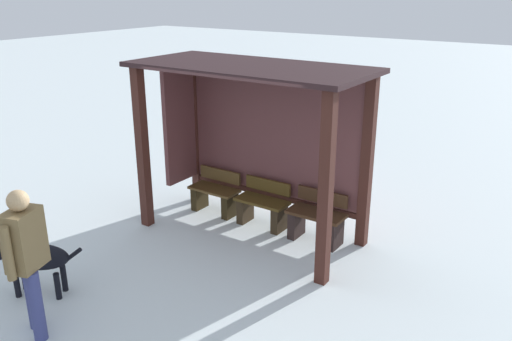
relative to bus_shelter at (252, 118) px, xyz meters
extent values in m
plane|color=white|center=(0.14, -0.27, -1.72)|extent=(60.00, 60.00, 0.00)
cube|color=#401E17|center=(-1.38, -0.89, -0.49)|extent=(0.14, 0.14, 2.46)
cube|color=#401E17|center=(1.66, -0.89, -0.49)|extent=(0.14, 0.14, 2.46)
cube|color=#401E17|center=(-1.38, 0.35, -0.49)|extent=(0.14, 0.14, 2.46)
cube|color=#401E17|center=(1.66, 0.35, -0.49)|extent=(0.14, 0.14, 2.46)
cube|color=#2F1C1E|center=(0.14, -0.27, 0.78)|extent=(3.37, 1.56, 0.07)
cube|color=brown|center=(0.14, 0.35, -0.29)|extent=(2.90, 0.08, 1.90)
cube|color=#401E17|center=(0.14, 0.33, -1.29)|extent=(2.90, 0.06, 0.08)
cube|color=brown|center=(-1.38, -0.06, -0.29)|extent=(0.08, 0.68, 1.90)
cube|color=#553C1C|center=(-0.79, 0.05, -1.31)|extent=(0.83, 0.38, 0.04)
cube|color=#553C1C|center=(-0.79, 0.22, -1.11)|extent=(0.79, 0.04, 0.20)
cube|color=black|center=(-0.47, 0.05, -1.52)|extent=(0.12, 0.32, 0.39)
cube|color=black|center=(-1.10, 0.05, -1.52)|extent=(0.12, 0.32, 0.39)
cube|color=#4D3816|center=(0.14, 0.05, -1.30)|extent=(0.83, 0.37, 0.04)
cube|color=#4D3816|center=(0.14, 0.21, -1.10)|extent=(0.79, 0.04, 0.20)
cube|color=#302315|center=(0.46, 0.05, -1.52)|extent=(0.12, 0.32, 0.40)
cube|color=#302315|center=(-0.17, 0.05, -1.52)|extent=(0.12, 0.32, 0.40)
cube|color=#422918|center=(1.07, 0.05, -1.28)|extent=(0.83, 0.40, 0.05)
cube|color=#422918|center=(1.07, 0.23, -1.07)|extent=(0.79, 0.04, 0.20)
cube|color=black|center=(1.39, 0.05, -1.51)|extent=(0.12, 0.34, 0.42)
cube|color=black|center=(0.76, 0.05, -1.51)|extent=(0.12, 0.34, 0.42)
cube|color=olive|center=(-0.40, -3.51, -0.60)|extent=(0.37, 0.46, 0.64)
sphere|color=tan|center=(-0.40, -3.51, -0.17)|extent=(0.22, 0.22, 0.22)
cylinder|color=#3C437E|center=(-0.51, -3.46, -1.32)|extent=(0.18, 0.18, 0.80)
cylinder|color=#3C437E|center=(-0.29, -3.57, -1.32)|extent=(0.18, 0.18, 0.80)
cylinder|color=olive|center=(-0.48, -3.28, -0.63)|extent=(0.11, 0.11, 0.57)
cylinder|color=olive|center=(-0.32, -3.75, -0.63)|extent=(0.11, 0.11, 0.57)
ellipsoid|color=black|center=(-1.04, -3.03, -1.21)|extent=(0.83, 0.64, 0.33)
cylinder|color=black|center=(-0.64, -2.81, -1.17)|extent=(0.22, 0.15, 0.19)
cylinder|color=black|center=(-1.30, -3.07, -1.55)|extent=(0.07, 0.07, 0.34)
cylinder|color=black|center=(-1.22, -3.23, -1.55)|extent=(0.07, 0.07, 0.34)
cylinder|color=black|center=(-0.86, -2.83, -1.55)|extent=(0.07, 0.07, 0.34)
cylinder|color=black|center=(-0.77, -2.98, -1.55)|extent=(0.07, 0.07, 0.34)
camera|label=1|loc=(4.21, -6.16, 1.84)|focal=36.90mm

